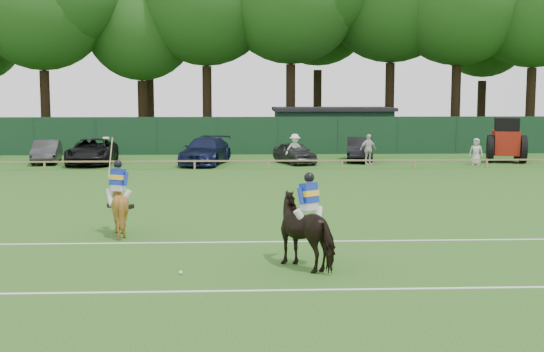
{
  "coord_description": "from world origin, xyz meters",
  "views": [
    {
      "loc": [
        -0.59,
        -21.11,
        4.27
      ],
      "look_at": [
        0.5,
        3.0,
        1.4
      ],
      "focal_mm": 48.0,
      "sensor_mm": 36.0,
      "label": 1
    }
  ],
  "objects": [
    {
      "name": "utility_shed",
      "position": [
        6.0,
        30.0,
        1.54
      ],
      "size": [
        8.4,
        4.4,
        3.04
      ],
      "color": "#14331E",
      "rests_on": "ground"
    },
    {
      "name": "spectator_right",
      "position": [
        12.92,
        19.64,
        0.76
      ],
      "size": [
        0.86,
        0.69,
        1.53
      ],
      "primitive_type": "imported",
      "rotation": [
        0.0,
        0.0,
        -0.31
      ],
      "color": "beige",
      "rests_on": "ground"
    },
    {
      "name": "perimeter_fence",
      "position": [
        0.0,
        27.0,
        1.25
      ],
      "size": [
        92.08,
        0.08,
        2.5
      ],
      "color": "#14351E",
      "rests_on": "ground"
    },
    {
      "name": "pitch_lines",
      "position": [
        0.0,
        -3.5,
        0.01
      ],
      "size": [
        60.0,
        5.1,
        0.01
      ],
      "color": "silver",
      "rests_on": "ground"
    },
    {
      "name": "sedan_grey",
      "position": [
        -11.87,
        21.83,
        0.67
      ],
      "size": [
        1.98,
        4.24,
        1.34
      ],
      "primitive_type": "imported",
      "rotation": [
        0.0,
        0.0,
        0.14
      ],
      "color": "#2E2E31",
      "rests_on": "ground"
    },
    {
      "name": "tree_row",
      "position": [
        2.0,
        35.0,
        0.0
      ],
      "size": [
        96.0,
        12.0,
        21.0
      ],
      "primitive_type": null,
      "color": "#26561C",
      "rests_on": "ground"
    },
    {
      "name": "estate_black",
      "position": [
        6.63,
        22.17,
        0.71
      ],
      "size": [
        2.1,
        4.46,
        1.41
      ],
      "primitive_type": "imported",
      "rotation": [
        0.0,
        0.0,
        -0.15
      ],
      "color": "black",
      "rests_on": "ground"
    },
    {
      "name": "ground",
      "position": [
        0.0,
        0.0,
        0.0
      ],
      "size": [
        160.0,
        160.0,
        0.0
      ],
      "primitive_type": "plane",
      "color": "#1E4C14",
      "rests_on": "ground"
    },
    {
      "name": "polo_ball",
      "position": [
        -1.97,
        -4.53,
        0.04
      ],
      "size": [
        0.09,
        0.09,
        0.09
      ],
      "primitive_type": "sphere",
      "color": "silver",
      "rests_on": "ground"
    },
    {
      "name": "horse_chestnut",
      "position": [
        -4.16,
        0.27,
        0.83
      ],
      "size": [
        1.89,
        1.96,
        1.66
      ],
      "primitive_type": "imported",
      "rotation": [
        0.0,
        0.0,
        2.65
      ],
      "color": "brown",
      "rests_on": "ground"
    },
    {
      "name": "spectator_mid",
      "position": [
        6.75,
        19.88,
        0.88
      ],
      "size": [
        1.12,
        0.76,
        1.77
      ],
      "primitive_type": "imported",
      "rotation": [
        0.0,
        0.0,
        0.36
      ],
      "color": "silver",
      "rests_on": "ground"
    },
    {
      "name": "pitch_rail",
      "position": [
        0.0,
        18.0,
        0.45
      ],
      "size": [
        62.1,
        0.1,
        0.5
      ],
      "color": "#997F5B",
      "rests_on": "ground"
    },
    {
      "name": "rider_dark",
      "position": [
        1.08,
        -3.95,
        1.66
      ],
      "size": [
        0.81,
        0.7,
        1.41
      ],
      "rotation": [
        0.0,
        0.0,
        3.82
      ],
      "color": "silver",
      "rests_on": "ground"
    },
    {
      "name": "spectator_left",
      "position": [
        2.6,
        20.32,
        0.88
      ],
      "size": [
        1.26,
        0.9,
        1.76
      ],
      "primitive_type": "imported",
      "rotation": [
        0.0,
        0.0,
        0.24
      ],
      "color": "silver",
      "rests_on": "ground"
    },
    {
      "name": "hatch_grey",
      "position": [
        2.63,
        20.88,
        0.63
      ],
      "size": [
        2.68,
        3.99,
        1.26
      ],
      "primitive_type": "imported",
      "rotation": [
        0.0,
        0.0,
        0.35
      ],
      "color": "#333336",
      "rests_on": "ground"
    },
    {
      "name": "sedan_navy",
      "position": [
        -2.53,
        20.71,
        0.77
      ],
      "size": [
        3.18,
        5.65,
        1.54
      ],
      "primitive_type": "imported",
      "rotation": [
        0.0,
        0.0,
        -0.2
      ],
      "color": "#111738",
      "rests_on": "ground"
    },
    {
      "name": "rider_chestnut",
      "position": [
        -4.17,
        0.26,
        1.58
      ],
      "size": [
        0.88,
        0.8,
        2.05
      ],
      "rotation": [
        0.0,
        0.0,
        2.65
      ],
      "color": "silver",
      "rests_on": "ground"
    },
    {
      "name": "horse_dark",
      "position": [
        1.08,
        -3.94,
        0.88
      ],
      "size": [
        2.06,
        2.23,
        1.77
      ],
      "primitive_type": "imported",
      "rotation": [
        0.0,
        0.0,
        3.82
      ],
      "color": "black",
      "rests_on": "ground"
    },
    {
      "name": "tractor",
      "position": [
        15.26,
        21.34,
        1.24
      ],
      "size": [
        2.79,
        3.54,
        2.62
      ],
      "rotation": [
        0.0,
        0.0,
        -0.26
      ],
      "color": "maroon",
      "rests_on": "ground"
    },
    {
      "name": "suv_black",
      "position": [
        -9.07,
        21.02,
        0.74
      ],
      "size": [
        2.67,
        5.43,
        1.48
      ],
      "primitive_type": "imported",
      "rotation": [
        0.0,
        0.0,
        0.04
      ],
      "color": "black",
      "rests_on": "ground"
    }
  ]
}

